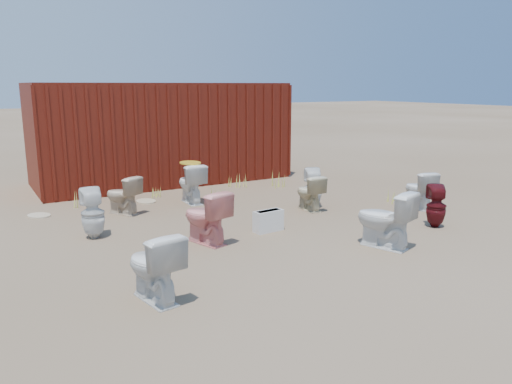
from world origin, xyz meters
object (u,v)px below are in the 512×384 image
shipping_container (162,133)px  toilet_back_e (313,188)px  toilet_back_beige_right (309,193)px  toilet_front_e (419,190)px  toilet_back_yellowlid (191,183)px  toilet_front_a (154,266)px  loose_tank (268,221)px  toilet_front_c (385,219)px  toilet_front_pink (206,217)px  toilet_back_beige_left (122,195)px  toilet_front_maroon (436,206)px  toilet_back_a (93,213)px

shipping_container → toilet_back_e: 4.54m
toilet_back_beige_right → toilet_front_e: bearing=157.7°
toilet_back_yellowlid → toilet_front_a: bearing=64.5°
toilet_back_yellowlid → loose_tank: toilet_back_yellowlid is taller
toilet_front_e → toilet_back_beige_right: (-1.93, 0.96, -0.03)m
toilet_front_e → toilet_front_c: bearing=45.4°
toilet_front_e → loose_tank: bearing=11.6°
toilet_front_a → toilet_front_pink: (1.36, 1.59, 0.01)m
toilet_front_c → toilet_front_a: bearing=-17.4°
toilet_front_e → toilet_back_yellowlid: size_ratio=0.90×
toilet_front_e → toilet_front_a: bearing=28.2°
toilet_front_c → toilet_back_beige_left: size_ratio=1.20×
toilet_front_maroon → loose_tank: 2.84m
shipping_container → toilet_back_beige_left: (-1.82, -2.81, -0.84)m
toilet_back_beige_left → toilet_front_e: bearing=124.3°
toilet_front_maroon → shipping_container: bearing=-31.4°
toilet_back_a → toilet_front_c: bearing=146.6°
toilet_front_pink → toilet_front_e: bearing=163.2°
toilet_back_a → toilet_front_pink: bearing=144.2°
toilet_back_beige_right → toilet_back_yellowlid: size_ratio=0.84×
toilet_front_a → toilet_front_pink: size_ratio=0.98×
shipping_container → toilet_front_e: 6.27m
toilet_back_beige_right → toilet_back_e: bearing=-141.7°
toilet_front_e → toilet_back_beige_left: 5.66m
toilet_front_pink → toilet_back_beige_left: toilet_front_pink is taller
toilet_front_pink → toilet_back_e: 2.93m
toilet_front_pink → toilet_back_beige_right: size_ratio=1.21×
toilet_front_c → loose_tank: bearing=-75.1°
shipping_container → toilet_back_beige_right: bearing=-72.7°
toilet_front_c → toilet_back_yellowlid: bearing=-90.7°
toilet_front_a → toilet_back_e: size_ratio=1.04×
toilet_front_maroon → toilet_back_e: toilet_back_e is taller
toilet_back_e → shipping_container: bearing=-42.4°
toilet_front_maroon → toilet_back_e: size_ratio=0.93×
toilet_front_a → toilet_front_e: bearing=-175.3°
toilet_front_maroon → toilet_back_beige_right: 2.33m
toilet_back_beige_left → toilet_back_beige_right: size_ratio=1.05×
toilet_back_beige_left → toilet_front_maroon: bearing=110.6°
toilet_front_a → toilet_front_maroon: (5.07, 0.42, -0.04)m
shipping_container → toilet_front_e: size_ratio=8.19×
toilet_front_e → loose_tank: 3.37m
shipping_container → toilet_back_beige_left: 3.45m
toilet_front_pink → toilet_back_beige_right: 2.72m
shipping_container → toilet_front_maroon: shipping_container is taller
toilet_front_c → loose_tank: (-1.04, 1.56, -0.25)m
toilet_front_maroon → toilet_back_beige_right: size_ratio=1.06×
toilet_back_beige_left → toilet_back_yellowlid: size_ratio=0.88×
toilet_front_c → toilet_back_yellowlid: size_ratio=1.06×
toilet_back_a → toilet_back_beige_right: (3.98, -0.26, -0.06)m
toilet_front_a → loose_tank: bearing=-156.5°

